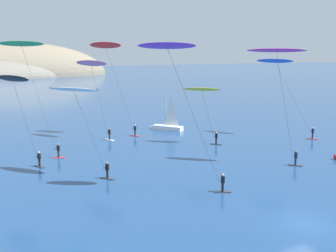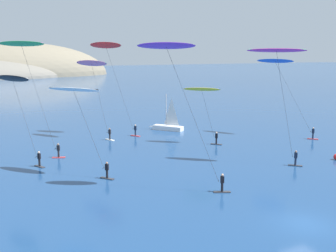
# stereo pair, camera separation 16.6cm
# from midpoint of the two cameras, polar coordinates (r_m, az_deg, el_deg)

# --- Properties ---
(ground_plane) EXTENTS (600.00, 600.00, 0.00)m
(ground_plane) POSITION_cam_midpoint_polar(r_m,az_deg,el_deg) (32.91, 17.94, -12.46)
(ground_plane) COLOR navy
(sailboat_near) EXTENTS (4.59, 5.15, 5.70)m
(sailboat_near) POSITION_cam_midpoint_polar(r_m,az_deg,el_deg) (66.00, -0.36, 0.00)
(sailboat_near) COLOR white
(sailboat_near) RESTS_ON ground
(kitesurfer_magenta) EXTENTS (5.53, 4.72, 12.66)m
(kitesurfer_magenta) POSITION_cam_midpoint_polar(r_m,az_deg,el_deg) (46.30, 14.60, 8.66)
(kitesurfer_magenta) COLOR #2D2D33
(kitesurfer_magenta) RESTS_ON ground
(kitesurfer_red) EXTENTS (6.22, 5.73, 13.61)m
(kitesurfer_red) POSITION_cam_midpoint_polar(r_m,az_deg,el_deg) (61.93, -8.27, 9.88)
(kitesurfer_red) COLOR red
(kitesurfer_red) RESTS_ON ground
(kitesurfer_blue) EXTENTS (5.92, 8.10, 11.23)m
(kitesurfer_blue) POSITION_cam_midpoint_polar(r_m,az_deg,el_deg) (62.91, 14.63, 7.65)
(kitesurfer_blue) COLOR red
(kitesurfer_blue) RESTS_ON ground
(kitesurfer_pink) EXTENTS (4.22, 5.49, 11.09)m
(kitesurfer_pink) POSITION_cam_midpoint_polar(r_m,az_deg,el_deg) (59.63, -10.24, 7.56)
(kitesurfer_pink) COLOR silver
(kitesurfer_pink) RESTS_ON ground
(kitesurfer_black) EXTENTS (4.42, 5.85, 9.85)m
(kitesurfer_black) POSITION_cam_midpoint_polar(r_m,az_deg,el_deg) (48.43, -20.15, 5.14)
(kitesurfer_black) COLOR #2D2D33
(kitesurfer_black) RESTS_ON ground
(kitesurfer_yellow) EXTENTS (4.64, 3.91, 7.66)m
(kitesurfer_yellow) POSITION_cam_midpoint_polar(r_m,az_deg,el_deg) (55.59, 4.68, 4.30)
(kitesurfer_yellow) COLOR #2D2D33
(kitesurfer_yellow) RESTS_ON ground
(kitesurfer_purple) EXTENTS (7.60, 4.78, 13.15)m
(kitesurfer_purple) POSITION_cam_midpoint_polar(r_m,az_deg,el_deg) (36.01, 0.36, 9.22)
(kitesurfer_purple) COLOR #2D2D33
(kitesurfer_purple) RESTS_ON ground
(kitesurfer_green) EXTENTS (6.73, 4.85, 13.49)m
(kitesurfer_green) POSITION_cam_midpoint_polar(r_m,az_deg,el_deg) (50.96, -19.08, 9.55)
(kitesurfer_green) COLOR red
(kitesurfer_green) RESTS_ON ground
(kitesurfer_white) EXTENTS (5.49, 6.06, 8.94)m
(kitesurfer_white) POSITION_cam_midpoint_polar(r_m,az_deg,el_deg) (42.10, -12.45, 4.04)
(kitesurfer_white) COLOR #2D2D33
(kitesurfer_white) RESTS_ON ground
(marker_buoy) EXTENTS (0.70, 0.70, 0.70)m
(marker_buoy) POSITION_cam_midpoint_polar(r_m,az_deg,el_deg) (52.08, 21.76, -3.88)
(marker_buoy) COLOR red
(marker_buoy) RESTS_ON ground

